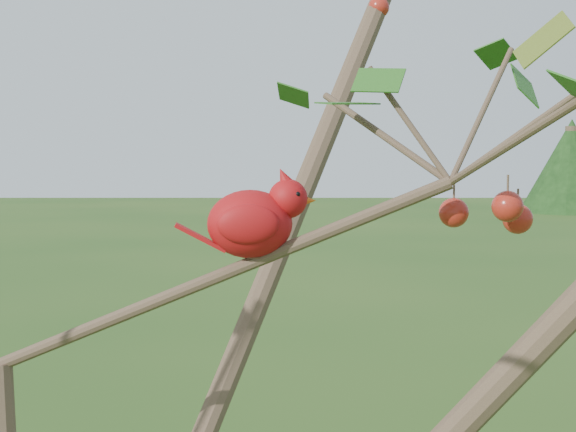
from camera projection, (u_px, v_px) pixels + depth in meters
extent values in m
sphere|color=#A42316|center=(454.00, 213.00, 1.18)|extent=(0.04, 0.04, 0.04)
sphere|color=#A42316|center=(379.00, 7.00, 1.65)|extent=(0.04, 0.04, 0.04)
sphere|color=#A42316|center=(507.00, 206.00, 1.11)|extent=(0.04, 0.04, 0.04)
sphere|color=#A42316|center=(518.00, 219.00, 1.16)|extent=(0.04, 0.04, 0.04)
ellipsoid|color=#B20F17|center=(250.00, 224.00, 1.15)|extent=(0.12, 0.10, 0.09)
sphere|color=#B20F17|center=(288.00, 199.00, 1.15)|extent=(0.06, 0.06, 0.05)
cone|color=#B20F17|center=(285.00, 179.00, 1.15)|extent=(0.04, 0.03, 0.04)
cone|color=#D85914|center=(308.00, 201.00, 1.16)|extent=(0.02, 0.02, 0.02)
ellipsoid|color=black|center=(301.00, 201.00, 1.16)|extent=(0.02, 0.03, 0.02)
cube|color=#B20F17|center=(200.00, 238.00, 1.15)|extent=(0.07, 0.03, 0.04)
ellipsoid|color=#B20F17|center=(245.00, 220.00, 1.18)|extent=(0.08, 0.03, 0.05)
ellipsoid|color=#B20F17|center=(248.00, 224.00, 1.12)|extent=(0.08, 0.03, 0.05)
cylinder|color=#453025|center=(571.00, 169.00, 31.63)|extent=(0.46, 0.46, 3.08)
cone|color=black|center=(571.00, 166.00, 31.62)|extent=(3.60, 3.60, 3.34)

